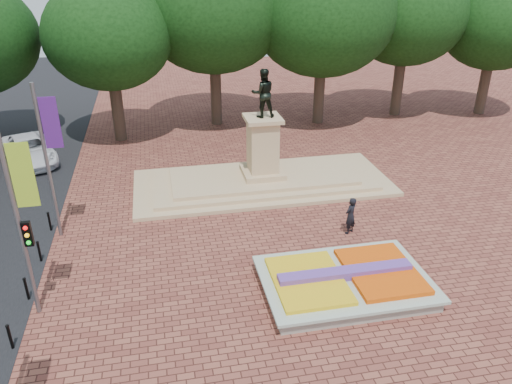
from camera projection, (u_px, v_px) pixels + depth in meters
ground at (304, 264)px, 20.67m from camera, size 90.00×90.00×0.00m
flower_bed at (345, 281)px, 18.93m from camera, size 6.30×4.30×0.91m
monument at (263, 170)px, 27.35m from camera, size 14.00×6.00×6.40m
tree_row_back at (265, 33)px, 34.10m from camera, size 44.80×8.80×10.43m
banner_poles at (19, 221)px, 16.00m from camera, size 0.88×11.17×7.00m
bollard_row at (19, 310)px, 17.17m from camera, size 0.12×13.12×0.98m
van at (29, 150)px, 30.39m from camera, size 4.36×6.17×1.56m
pedestrian at (350, 216)px, 22.58m from camera, size 0.77×0.72×1.77m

